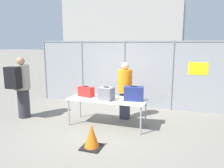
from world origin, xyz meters
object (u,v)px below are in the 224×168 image
inspection_table (107,101)px  suitcase_navy (134,94)px  suitcase_grey (106,94)px  traffic_cone (92,137)px  suitcase_red (86,92)px  security_worker_near (125,90)px  utility_trailer (147,85)px  traveler_hooded (21,85)px

inspection_table → suitcase_navy: (0.72, 0.08, 0.23)m
suitcase_grey → traffic_cone: suitcase_grey is taller
suitcase_red → security_worker_near: size_ratio=0.28×
utility_trailer → suitcase_grey: bearing=-94.2°
inspection_table → traveler_hooded: (-2.64, -0.25, 0.31)m
traveler_hooded → inspection_table: bearing=15.1°
suitcase_red → utility_trailer: suitcase_red is taller
traveler_hooded → suitcase_red: bearing=19.0°
suitcase_red → traffic_cone: (0.80, -1.44, -0.64)m
inspection_table → suitcase_navy: size_ratio=3.97×
security_worker_near → suitcase_grey: bearing=86.2°
suitcase_red → security_worker_near: 1.15m
traveler_hooded → utility_trailer: bearing=66.4°
suitcase_navy → security_worker_near: bearing=123.4°
suitcase_red → suitcase_grey: 0.70m
suitcase_red → security_worker_near: security_worker_near is taller
traveler_hooded → suitcase_grey: bearing=12.7°
inspection_table → utility_trailer: bearing=85.4°
suitcase_grey → suitcase_navy: (0.70, 0.19, 0.01)m
suitcase_grey → traveler_hooded: size_ratio=0.21×
suitcase_grey → traveler_hooded: bearing=-177.1°
security_worker_near → utility_trailer: bearing=-74.9°
security_worker_near → inspection_table: bearing=82.2°
traveler_hooded → security_worker_near: (2.94, 0.95, -0.14)m
inspection_table → traffic_cone: inspection_table is taller
inspection_table → security_worker_near: security_worker_near is taller
inspection_table → security_worker_near: (0.30, 0.70, 0.18)m
utility_trailer → inspection_table: bearing=-94.6°
suitcase_navy → security_worker_near: size_ratio=0.32×
security_worker_near → traffic_cone: security_worker_near is taller
suitcase_red → traveler_hooded: (-1.98, -0.32, 0.12)m
suitcase_grey → security_worker_near: bearing=70.5°
traveler_hooded → traffic_cone: 3.09m
inspection_table → suitcase_red: 0.69m
security_worker_near → traveler_hooded: bearing=33.6°
suitcase_red → utility_trailer: size_ratio=0.14×
inspection_table → security_worker_near: bearing=66.5°
traveler_hooded → security_worker_near: 3.09m
suitcase_red → suitcase_navy: 1.38m
inspection_table → traveler_hooded: 2.67m
suitcase_grey → utility_trailer: bearing=85.8°
suitcase_red → security_worker_near: (0.97, 0.63, -0.01)m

